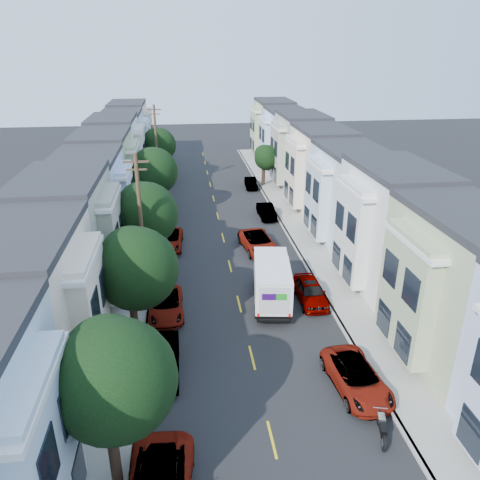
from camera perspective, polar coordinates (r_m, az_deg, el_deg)
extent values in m
plane|color=black|center=(32.28, -0.11, -7.82)|extent=(160.00, 160.00, 0.00)
cube|color=black|center=(45.77, -2.42, 1.69)|extent=(12.00, 70.00, 0.02)
cube|color=gray|center=(45.70, -10.00, 1.40)|extent=(0.30, 70.00, 0.15)
cube|color=gray|center=(46.59, 5.02, 2.09)|extent=(0.30, 70.00, 0.15)
cube|color=gray|center=(45.79, -11.62, 1.32)|extent=(2.60, 70.00, 0.15)
cube|color=gray|center=(46.87, 6.57, 2.16)|extent=(2.60, 70.00, 0.15)
cube|color=gold|center=(45.78, -2.42, 1.68)|extent=(0.12, 70.00, 0.01)
cube|color=silver|center=(46.30, -16.30, 1.00)|extent=(5.00, 70.00, 8.50)
cube|color=silver|center=(47.92, 10.99, 2.24)|extent=(5.00, 70.00, 8.50)
cylinder|color=black|center=(20.60, -15.14, -23.53)|extent=(0.44, 0.44, 3.53)
sphere|color=black|center=(18.31, -15.28, -16.16)|extent=(4.59, 4.59, 4.59)
cylinder|color=black|center=(28.20, -12.75, -9.47)|extent=(0.44, 0.44, 3.28)
sphere|color=black|center=(26.60, -12.71, -3.43)|extent=(4.70, 4.70, 4.70)
cylinder|color=black|center=(35.83, -11.64, -1.99)|extent=(0.44, 0.44, 3.43)
sphere|color=black|center=(34.56, -11.58, 3.10)|extent=(4.70, 4.70, 4.70)
cylinder|color=black|center=(48.00, -10.66, 4.40)|extent=(0.44, 0.44, 3.30)
sphere|color=black|center=(47.07, -10.58, 8.23)|extent=(4.70, 4.70, 4.70)
cylinder|color=black|center=(60.96, -10.06, 8.36)|extent=(0.44, 0.44, 3.35)
sphere|color=black|center=(60.26, -9.98, 11.31)|extent=(4.31, 4.31, 4.31)
cylinder|color=black|center=(59.09, 2.86, 7.79)|extent=(0.44, 0.44, 2.48)
sphere|color=black|center=(58.59, 3.19, 10.00)|extent=(3.10, 3.10, 3.10)
cylinder|color=#42301E|center=(31.85, -11.89, 1.22)|extent=(0.26, 0.26, 10.00)
cube|color=#42301E|center=(30.51, -12.58, 9.29)|extent=(1.60, 0.12, 0.12)
cylinder|color=#42301E|center=(56.84, -10.11, 10.77)|extent=(0.26, 0.26, 10.00)
cube|color=#42301E|center=(56.10, -10.44, 15.37)|extent=(1.60, 0.12, 0.12)
cube|color=silver|center=(30.99, 4.22, -5.44)|extent=(2.33, 4.18, 2.28)
cube|color=silver|center=(33.71, 3.22, -3.15)|extent=(2.33, 1.94, 2.10)
cube|color=black|center=(32.35, 3.86, -6.68)|extent=(2.14, 6.00, 0.23)
cube|color=#2D0A51|center=(29.01, 4.37, -6.93)|extent=(0.87, 0.04, 0.43)
cube|color=#198C1E|center=(29.16, 5.88, -6.82)|extent=(0.68, 0.04, 0.43)
cylinder|color=black|center=(30.53, 2.61, -8.85)|extent=(0.27, 0.87, 0.87)
cylinder|color=black|center=(30.91, 6.49, -8.55)|extent=(0.27, 0.87, 0.87)
cylinder|color=black|center=(33.88, 1.50, -5.42)|extent=(0.27, 0.87, 0.87)
cylinder|color=black|center=(34.23, 4.99, -5.19)|extent=(0.27, 0.87, 0.87)
imported|color=black|center=(40.08, 2.23, -0.30)|extent=(3.18, 5.69, 1.51)
imported|color=black|center=(26.19, -9.28, -14.30)|extent=(1.61, 4.55, 1.51)
imported|color=#8E939D|center=(31.21, -9.00, -7.88)|extent=(2.33, 4.85, 1.33)
imported|color=#4F1E0F|center=(41.10, -8.70, -0.03)|extent=(2.61, 5.17, 1.40)
imported|color=#51555C|center=(25.55, 14.02, -15.99)|extent=(2.75, 5.23, 1.40)
imported|color=silver|center=(32.60, 8.57, -6.24)|extent=(1.84, 4.73, 1.53)
imported|color=black|center=(47.88, 3.24, 3.49)|extent=(1.54, 4.12, 1.36)
imported|color=#061B35|center=(58.11, 1.34, 6.93)|extent=(1.51, 3.82, 1.25)
cylinder|color=black|center=(24.14, 16.10, -20.05)|extent=(0.13, 0.70, 0.70)
cylinder|color=black|center=(23.15, 17.64, -22.52)|extent=(0.13, 0.70, 0.70)
cube|color=black|center=(23.50, 16.91, -20.91)|extent=(0.24, 1.21, 0.20)
cube|color=#B2B2B2|center=(23.53, 16.70, -20.08)|extent=(0.31, 0.48, 0.24)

